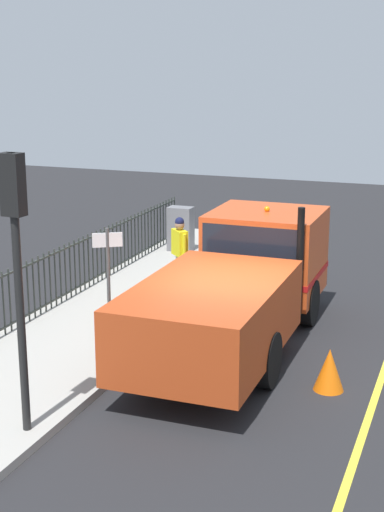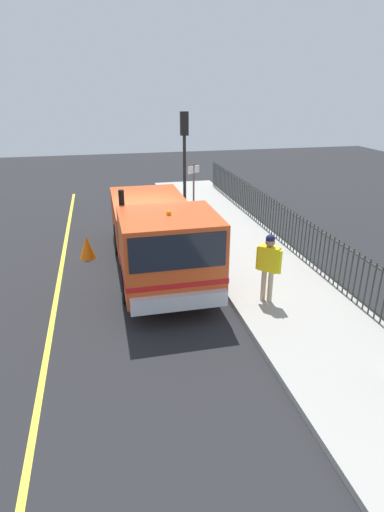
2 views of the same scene
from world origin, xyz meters
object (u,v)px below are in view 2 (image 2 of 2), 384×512
worker_standing (269,261)px  traffic_cone (87,247)px  street_sign (194,192)px  work_truck (159,233)px  traffic_light_near (184,144)px

worker_standing → traffic_cone: (-4.29, 4.08, -0.83)m
street_sign → work_truck: bearing=-121.3°
worker_standing → traffic_cone: size_ratio=2.36×
street_sign → worker_standing: bearing=-82.2°
traffic_light_near → traffic_cone: (-3.79, -3.22, -2.63)m
traffic_cone → street_sign: size_ratio=0.29×
traffic_light_near → street_sign: bearing=88.8°
traffic_cone → work_truck: bearing=-40.2°
work_truck → street_sign: street_sign is taller
traffic_light_near → work_truck: bearing=73.6°
worker_standing → street_sign: bearing=-38.0°
street_sign → traffic_light_near: bearing=85.6°
worker_standing → traffic_light_near: traffic_light_near is taller
work_truck → traffic_cone: work_truck is taller
worker_standing → street_sign: 5.02m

